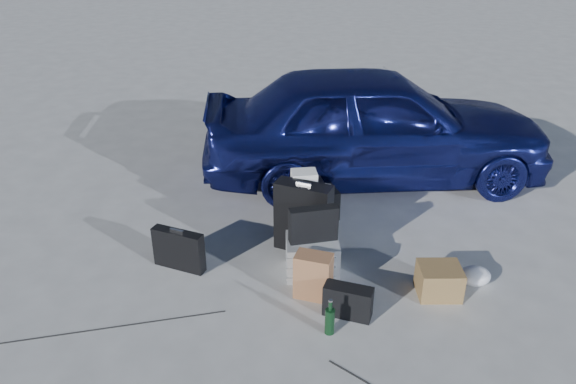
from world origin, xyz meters
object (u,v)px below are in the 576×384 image
object	(u,v)px
cardboard_box	(439,281)
briefcase	(179,250)
suitcase_right	(305,212)
pelican_case	(312,256)
suitcase_left	(303,217)
green_bottle	(330,317)
car	(375,124)
duffel_bag	(307,206)

from	to	relation	value
cardboard_box	briefcase	bearing A→B (deg)	175.33
briefcase	cardboard_box	distance (m)	2.42
suitcase_right	pelican_case	bearing A→B (deg)	-83.47
briefcase	suitcase_left	bearing A→B (deg)	38.16
green_bottle	pelican_case	bearing A→B (deg)	102.41
suitcase_right	cardboard_box	world-z (taller)	suitcase_right
suitcase_right	green_bottle	distance (m)	1.54
car	duffel_bag	bearing A→B (deg)	138.03
car	cardboard_box	size ratio (longest dim) A/B	11.33
car	briefcase	world-z (taller)	car
cardboard_box	green_bottle	world-z (taller)	green_bottle
duffel_bag	green_bottle	size ratio (longest dim) A/B	2.09
briefcase	duffel_bag	xyz separation A→B (m)	(1.16, 1.05, -0.03)
car	suitcase_left	xyz separation A→B (m)	(-0.76, -1.78, -0.35)
briefcase	green_bottle	bearing A→B (deg)	-11.58
car	pelican_case	world-z (taller)	car
car	pelican_case	distance (m)	2.33
car	briefcase	bearing A→B (deg)	129.91
suitcase_left	cardboard_box	size ratio (longest dim) A/B	1.96
duffel_bag	car	bearing A→B (deg)	34.16
pelican_case	duffel_bag	bearing A→B (deg)	88.60
briefcase	suitcase_left	xyz separation A→B (m)	(1.15, 0.44, 0.16)
car	green_bottle	distance (m)	3.10
duffel_bag	cardboard_box	size ratio (longest dim) A/B	1.79
suitcase_left	duffel_bag	distance (m)	0.64
green_bottle	suitcase_right	bearing A→B (deg)	101.28
duffel_bag	green_bottle	bearing A→B (deg)	-104.22
pelican_case	cardboard_box	xyz separation A→B (m)	(1.14, -0.23, -0.04)
briefcase	cardboard_box	bearing A→B (deg)	12.78
pelican_case	cardboard_box	world-z (taller)	pelican_case
green_bottle	duffel_bag	bearing A→B (deg)	98.88
suitcase_right	cardboard_box	size ratio (longest dim) A/B	1.47
cardboard_box	duffel_bag	bearing A→B (deg)	135.03
cardboard_box	pelican_case	bearing A→B (deg)	168.49
car	duffel_bag	distance (m)	1.49
briefcase	duffel_bag	distance (m)	1.56
suitcase_left	car	bearing A→B (deg)	85.39
suitcase_left	green_bottle	distance (m)	1.29
pelican_case	suitcase_left	distance (m)	0.46
car	suitcase_right	bearing A→B (deg)	144.04
suitcase_left	suitcase_right	bearing A→B (deg)	109.04
briefcase	cardboard_box	size ratio (longest dim) A/B	1.39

